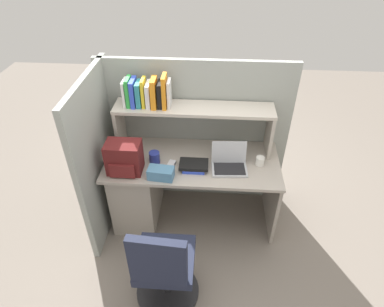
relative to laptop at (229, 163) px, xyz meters
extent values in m
plane|color=slate|center=(-0.33, 0.07, -0.78)|extent=(8.00, 8.00, 0.00)
cube|color=#AAA093|center=(-0.33, 0.07, -0.07)|extent=(1.60, 0.70, 0.03)
cube|color=#9D9388|center=(-0.88, 0.07, -0.43)|extent=(0.40, 0.64, 0.70)
cube|color=#9D9388|center=(0.45, 0.07, -0.43)|extent=(0.03, 0.64, 0.70)
cube|color=#939991|center=(-0.33, 0.45, -0.01)|extent=(1.84, 0.05, 1.55)
cube|color=#939991|center=(-1.18, 0.02, -0.01)|extent=(0.05, 1.06, 1.55)
cube|color=#B3A99C|center=(-1.03, 0.27, 0.16)|extent=(0.03, 0.28, 0.42)
cube|color=#B3A99C|center=(0.37, 0.27, 0.16)|extent=(0.03, 0.28, 0.42)
cube|color=beige|center=(-0.33, 0.27, 0.38)|extent=(1.44, 0.28, 0.03)
cube|color=white|center=(-0.94, 0.28, 0.52)|extent=(0.02, 0.16, 0.23)
cube|color=green|center=(-0.91, 0.28, 0.53)|extent=(0.03, 0.16, 0.26)
cube|color=blue|center=(-0.87, 0.28, 0.52)|extent=(0.04, 0.18, 0.24)
cube|color=teal|center=(-0.82, 0.27, 0.51)|extent=(0.04, 0.15, 0.22)
cube|color=yellow|center=(-0.77, 0.27, 0.53)|extent=(0.03, 0.15, 0.25)
cube|color=white|center=(-0.73, 0.28, 0.51)|extent=(0.04, 0.17, 0.21)
cube|color=orange|center=(-0.68, 0.26, 0.53)|extent=(0.04, 0.16, 0.26)
cube|color=black|center=(-0.63, 0.28, 0.51)|extent=(0.04, 0.16, 0.22)
cube|color=orange|center=(-0.59, 0.26, 0.55)|extent=(0.03, 0.16, 0.29)
cube|color=white|center=(-0.55, 0.27, 0.52)|extent=(0.02, 0.14, 0.25)
cube|color=#B7BABF|center=(0.00, -0.04, -0.04)|extent=(0.32, 0.24, 0.02)
cube|color=black|center=(0.00, -0.05, -0.03)|extent=(0.28, 0.19, 0.00)
cube|color=#B7BABF|center=(0.00, 0.07, 0.07)|extent=(0.31, 0.08, 0.20)
cube|color=#3F72CC|center=(0.00, 0.07, 0.07)|extent=(0.27, 0.06, 0.16)
cube|color=#591919|center=(-0.91, -0.11, 0.09)|extent=(0.30, 0.20, 0.29)
cube|color=maroon|center=(-0.91, -0.21, 0.03)|extent=(0.22, 0.04, 0.13)
cube|color=silver|center=(-0.52, -0.02, -0.03)|extent=(0.08, 0.11, 0.03)
cylinder|color=white|center=(0.28, 0.05, -0.01)|extent=(0.08, 0.08, 0.08)
cube|color=teal|center=(-0.59, -0.19, 0.00)|extent=(0.23, 0.14, 0.10)
cylinder|color=navy|center=(-0.68, 0.02, 0.01)|extent=(0.10, 0.10, 0.11)
cube|color=blue|center=(-0.31, -0.04, -0.04)|extent=(0.19, 0.17, 0.03)
cube|color=black|center=(-0.31, -0.04, -0.01)|extent=(0.26, 0.17, 0.03)
cylinder|color=black|center=(-0.48, -0.81, -0.76)|extent=(0.52, 0.52, 0.04)
cylinder|color=#262628|center=(-0.48, -0.81, -0.54)|extent=(0.05, 0.05, 0.41)
cube|color=#1E2338|center=(-0.48, -0.81, -0.33)|extent=(0.44, 0.44, 0.08)
cube|color=#1E2338|center=(-0.50, -1.01, -0.07)|extent=(0.40, 0.09, 0.44)
camera|label=1|loc=(-0.18, -2.30, 1.82)|focal=30.69mm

